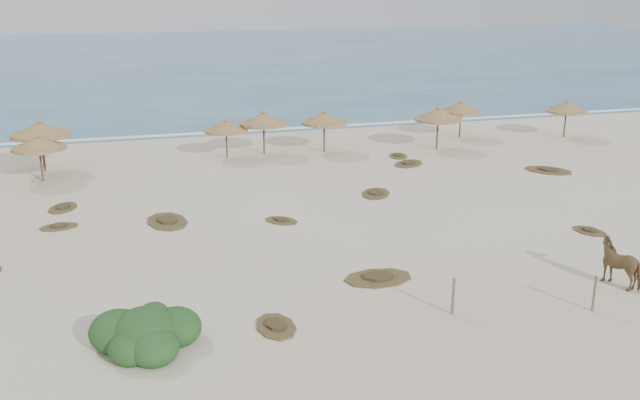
% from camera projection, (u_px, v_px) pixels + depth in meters
% --- Properties ---
extents(ground, '(160.00, 160.00, 0.00)m').
position_uv_depth(ground, '(385.00, 265.00, 27.11)').
color(ground, beige).
rests_on(ground, ground).
extents(ocean, '(200.00, 100.00, 0.01)m').
position_uv_depth(ocean, '(190.00, 58.00, 96.09)').
color(ocean, '#28507A').
rests_on(ocean, ground).
extents(foam_line, '(70.00, 0.60, 0.01)m').
position_uv_depth(foam_line, '(258.00, 130.00, 51.02)').
color(foam_line, white).
rests_on(foam_line, ground).
extents(palapa_0, '(4.24, 4.24, 3.07)m').
position_uv_depth(palapa_0, '(40.00, 130.00, 39.54)').
color(palapa_0, '#4E3728').
rests_on(palapa_0, ground).
extents(palapa_1, '(3.74, 3.74, 2.64)m').
position_uv_depth(palapa_1, '(39.00, 144.00, 37.77)').
color(palapa_1, '#4E3728').
rests_on(palapa_1, ground).
extents(palapa_2, '(3.43, 3.43, 2.46)m').
position_uv_depth(palapa_2, '(226.00, 127.00, 42.71)').
color(palapa_2, '#4E3728').
rests_on(palapa_2, ground).
extents(palapa_3, '(3.48, 3.48, 2.78)m').
position_uv_depth(palapa_3, '(263.00, 120.00, 43.60)').
color(palapa_3, '#4E3728').
rests_on(palapa_3, ground).
extents(palapa_4, '(3.71, 3.71, 2.72)m').
position_uv_depth(palapa_4, '(324.00, 118.00, 44.16)').
color(palapa_4, '#4E3728').
rests_on(palapa_4, ground).
extents(palapa_5, '(3.33, 3.33, 2.82)m').
position_uv_depth(palapa_5, '(438.00, 115.00, 44.87)').
color(palapa_5, '#4E3728').
rests_on(palapa_5, ground).
extents(palapa_6, '(2.99, 2.99, 2.64)m').
position_uv_depth(palapa_6, '(461.00, 108.00, 48.24)').
color(palapa_6, '#4E3728').
rests_on(palapa_6, ground).
extents(palapa_7, '(3.17, 3.17, 2.64)m').
position_uv_depth(palapa_7, '(567.00, 107.00, 48.28)').
color(palapa_7, '#4E3728').
rests_on(palapa_7, ground).
extents(horse, '(1.52, 2.10, 1.62)m').
position_uv_depth(horse, '(623.00, 264.00, 25.18)').
color(horse, brown).
rests_on(horse, ground).
extents(fence_post_near, '(0.12, 0.12, 1.27)m').
position_uv_depth(fence_post_near, '(453.00, 296.00, 23.00)').
color(fence_post_near, '#615A49').
rests_on(fence_post_near, ground).
extents(fence_post_far, '(0.09, 0.09, 1.24)m').
position_uv_depth(fence_post_far, '(594.00, 293.00, 23.25)').
color(fence_post_far, '#615A49').
rests_on(fence_post_far, ground).
extents(bush, '(3.31, 2.91, 1.48)m').
position_uv_depth(bush, '(146.00, 334.00, 20.92)').
color(bush, '#244F21').
rests_on(bush, ground).
extents(scrub_1, '(2.19, 2.96, 0.16)m').
position_uv_depth(scrub_1, '(167.00, 221.00, 31.89)').
color(scrub_1, brown).
rests_on(scrub_1, ground).
extents(scrub_2, '(1.87, 1.87, 0.16)m').
position_uv_depth(scrub_2, '(281.00, 220.00, 31.99)').
color(scrub_2, brown).
rests_on(scrub_2, ground).
extents(scrub_3, '(2.25, 2.54, 0.16)m').
position_uv_depth(scrub_3, '(376.00, 193.00, 35.98)').
color(scrub_3, brown).
rests_on(scrub_3, ground).
extents(scrub_4, '(1.51, 1.82, 0.16)m').
position_uv_depth(scrub_4, '(590.00, 231.00, 30.66)').
color(scrub_4, brown).
rests_on(scrub_4, ground).
extents(scrub_5, '(3.13, 3.15, 0.16)m').
position_uv_depth(scrub_5, '(548.00, 170.00, 40.31)').
color(scrub_5, brown).
rests_on(scrub_5, ground).
extents(scrub_6, '(1.78, 2.19, 0.16)m').
position_uv_depth(scrub_6, '(63.00, 208.00, 33.75)').
color(scrub_6, brown).
rests_on(scrub_6, ground).
extents(scrub_7, '(2.60, 2.53, 0.16)m').
position_uv_depth(scrub_7, '(409.00, 163.00, 41.76)').
color(scrub_7, brown).
rests_on(scrub_7, ground).
extents(scrub_8, '(1.80, 1.33, 0.16)m').
position_uv_depth(scrub_8, '(59.00, 226.00, 31.20)').
color(scrub_8, brown).
rests_on(scrub_8, ground).
extents(scrub_9, '(2.65, 1.79, 0.16)m').
position_uv_depth(scrub_9, '(378.00, 278.00, 25.89)').
color(scrub_9, brown).
rests_on(scrub_9, ground).
extents(scrub_10, '(1.49, 1.92, 0.16)m').
position_uv_depth(scrub_10, '(398.00, 156.00, 43.55)').
color(scrub_10, brown).
rests_on(scrub_10, ground).
extents(scrub_11, '(1.32, 1.95, 0.16)m').
position_uv_depth(scrub_11, '(276.00, 326.00, 22.30)').
color(scrub_11, brown).
rests_on(scrub_11, ground).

